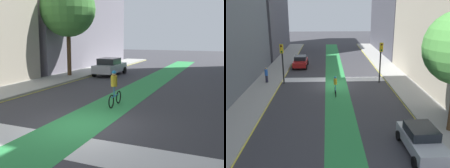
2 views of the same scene
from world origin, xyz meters
The scene contains 13 objects.
ground_plane centered at (0.00, 0.00, 0.00)m, with size 120.00×120.00×0.00m, color #38383D.
bike_lane_paint centered at (-0.22, 0.00, 0.00)m, with size 2.40×60.00×0.01m, color #2D8C47.
crosswalk_band centered at (0.00, -2.00, 0.00)m, with size 12.00×1.80×0.01m, color silver.
sidewalk_left centered at (-7.50, 0.00, 0.07)m, with size 3.00×60.00×0.15m, color #9E9E99.
curb_stripe_left centered at (-6.00, 0.00, 0.01)m, with size 0.16×60.00×0.01m, color yellow.
sidewalk_right centered at (7.50, 0.00, 0.07)m, with size 3.00×60.00×0.15m, color #9E9E99.
curb_stripe_right centered at (6.00, 0.00, 0.01)m, with size 0.16×60.00×0.01m, color yellow.
traffic_signal_near_right centered at (5.59, -0.40, 3.10)m, with size 0.35×0.52×4.43m.
traffic_signal_near_left centered at (-5.12, -0.39, 3.16)m, with size 0.35×0.52×4.52m.
car_red_right_near centered at (4.52, -8.50, 0.80)m, with size 2.04×4.21×1.57m.
car_silver_left_far centered at (-4.74, 13.58, 0.80)m, with size 2.10×4.24×1.57m.
cyclist_in_lane centered at (-0.01, 3.36, 0.97)m, with size 0.32×1.73×1.86m.
pedestrian_sidewalk_right_a centered at (7.51, -0.69, 1.01)m, with size 0.34×0.34×1.69m.
Camera 2 is at (0.74, 26.47, 8.33)m, focal length 40.27 mm.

